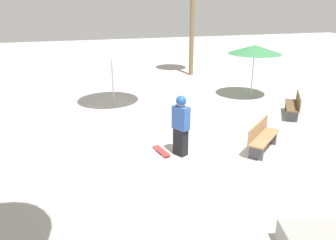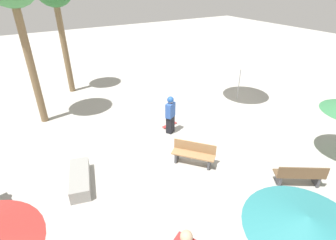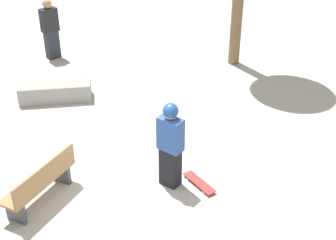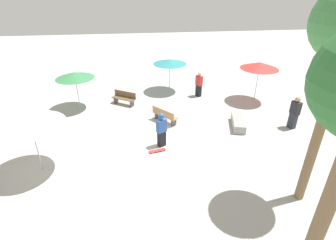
{
  "view_description": "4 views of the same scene",
  "coord_description": "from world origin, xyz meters",
  "px_view_note": "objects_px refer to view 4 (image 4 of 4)",
  "views": [
    {
      "loc": [
        -3.73,
        -7.53,
        4.17
      ],
      "look_at": [
        -1.41,
        0.34,
        1.14
      ],
      "focal_mm": 35.0,
      "sensor_mm": 36.0,
      "label": 1
    },
    {
      "loc": [
        7.66,
        -4.81,
        6.21
      ],
      "look_at": [
        -0.7,
        0.18,
        0.85
      ],
      "focal_mm": 28.0,
      "sensor_mm": 36.0,
      "label": 2
    },
    {
      "loc": [
        1.83,
        7.11,
        5.6
      ],
      "look_at": [
        -1.08,
        0.16,
        1.23
      ],
      "focal_mm": 50.0,
      "sensor_mm": 36.0,
      "label": 3
    },
    {
      "loc": [
        -11.67,
        1.51,
        7.14
      ],
      "look_at": [
        -0.92,
        0.16,
        1.35
      ],
      "focal_mm": 28.0,
      "sensor_mm": 36.0,
      "label": 4
    }
  ],
  "objects_px": {
    "bystander_watching": "(294,113)",
    "skater_main": "(162,129)",
    "shade_umbrella_red": "(260,66)",
    "bench_near": "(165,115)",
    "shade_umbrella_white": "(29,121)",
    "shade_umbrella_teal": "(170,62)",
    "concrete_ledge": "(238,123)",
    "bystander_far": "(199,84)",
    "bench_far": "(124,98)",
    "shade_umbrella_green": "(75,75)",
    "skateboard": "(157,151)"
  },
  "relations": [
    {
      "from": "shade_umbrella_white",
      "to": "shade_umbrella_teal",
      "type": "xyz_separation_m",
      "value": [
        8.3,
        -6.57,
        -0.2
      ]
    },
    {
      "from": "shade_umbrella_white",
      "to": "bystander_far",
      "type": "height_order",
      "value": "shade_umbrella_white"
    },
    {
      "from": "bench_near",
      "to": "bench_far",
      "type": "bearing_deg",
      "value": 179.46
    },
    {
      "from": "concrete_ledge",
      "to": "shade_umbrella_teal",
      "type": "bearing_deg",
      "value": 27.84
    },
    {
      "from": "shade_umbrella_white",
      "to": "shade_umbrella_red",
      "type": "distance_m",
      "value": 13.32
    },
    {
      "from": "skater_main",
      "to": "shade_umbrella_teal",
      "type": "height_order",
      "value": "shade_umbrella_teal"
    },
    {
      "from": "shade_umbrella_red",
      "to": "bench_far",
      "type": "bearing_deg",
      "value": 86.84
    },
    {
      "from": "bench_near",
      "to": "shade_umbrella_green",
      "type": "distance_m",
      "value": 5.98
    },
    {
      "from": "concrete_ledge",
      "to": "bench_near",
      "type": "distance_m",
      "value": 4.08
    },
    {
      "from": "skateboard",
      "to": "concrete_ledge",
      "type": "relative_size",
      "value": 0.43
    },
    {
      "from": "shade_umbrella_green",
      "to": "shade_umbrella_teal",
      "type": "distance_m",
      "value": 6.4
    },
    {
      "from": "skateboard",
      "to": "bench_near",
      "type": "height_order",
      "value": "bench_near"
    },
    {
      "from": "concrete_ledge",
      "to": "bystander_watching",
      "type": "height_order",
      "value": "bystander_watching"
    },
    {
      "from": "concrete_ledge",
      "to": "bench_far",
      "type": "height_order",
      "value": "bench_far"
    },
    {
      "from": "bench_near",
      "to": "shade_umbrella_white",
      "type": "height_order",
      "value": "shade_umbrella_white"
    },
    {
      "from": "shade_umbrella_green",
      "to": "shade_umbrella_red",
      "type": "relative_size",
      "value": 0.89
    },
    {
      "from": "bench_far",
      "to": "shade_umbrella_red",
      "type": "bearing_deg",
      "value": -150.29
    },
    {
      "from": "skater_main",
      "to": "bench_near",
      "type": "bearing_deg",
      "value": -130.29
    },
    {
      "from": "shade_umbrella_red",
      "to": "bench_near",
      "type": "bearing_deg",
      "value": 109.99
    },
    {
      "from": "skater_main",
      "to": "bystander_watching",
      "type": "xyz_separation_m",
      "value": [
        0.87,
        -7.22,
        -0.03
      ]
    },
    {
      "from": "skater_main",
      "to": "shade_umbrella_white",
      "type": "xyz_separation_m",
      "value": [
        -1.2,
        5.24,
        1.41
      ]
    },
    {
      "from": "skateboard",
      "to": "shade_umbrella_teal",
      "type": "relative_size",
      "value": 0.35
    },
    {
      "from": "shade_umbrella_red",
      "to": "skater_main",
      "type": "bearing_deg",
      "value": 124.64
    },
    {
      "from": "bench_near",
      "to": "shade_umbrella_red",
      "type": "distance_m",
      "value": 7.0
    },
    {
      "from": "bench_far",
      "to": "shade_umbrella_green",
      "type": "distance_m",
      "value": 3.28
    },
    {
      "from": "bench_near",
      "to": "shade_umbrella_red",
      "type": "relative_size",
      "value": 0.58
    },
    {
      "from": "bystander_far",
      "to": "shade_umbrella_red",
      "type": "bearing_deg",
      "value": 43.07
    },
    {
      "from": "bench_far",
      "to": "bystander_watching",
      "type": "distance_m",
      "value": 10.08
    },
    {
      "from": "bench_near",
      "to": "shade_umbrella_green",
      "type": "relative_size",
      "value": 0.65
    },
    {
      "from": "concrete_ledge",
      "to": "bench_near",
      "type": "xyz_separation_m",
      "value": [
        1.0,
        3.95,
        0.2
      ]
    },
    {
      "from": "bench_far",
      "to": "shade_umbrella_green",
      "type": "bearing_deg",
      "value": 36.78
    },
    {
      "from": "bench_near",
      "to": "shade_umbrella_teal",
      "type": "height_order",
      "value": "shade_umbrella_teal"
    },
    {
      "from": "skateboard",
      "to": "bystander_far",
      "type": "relative_size",
      "value": 0.48
    },
    {
      "from": "shade_umbrella_green",
      "to": "shade_umbrella_white",
      "type": "bearing_deg",
      "value": 174.95
    },
    {
      "from": "bench_far",
      "to": "bystander_far",
      "type": "relative_size",
      "value": 0.92
    },
    {
      "from": "bench_near",
      "to": "bystander_watching",
      "type": "height_order",
      "value": "bystander_watching"
    },
    {
      "from": "concrete_ledge",
      "to": "shade_umbrella_teal",
      "type": "distance_m",
      "value": 6.79
    },
    {
      "from": "concrete_ledge",
      "to": "bystander_far",
      "type": "height_order",
      "value": "bystander_far"
    },
    {
      "from": "shade_umbrella_white",
      "to": "shade_umbrella_green",
      "type": "relative_size",
      "value": 1.15
    },
    {
      "from": "shade_umbrella_green",
      "to": "bystander_watching",
      "type": "height_order",
      "value": "shade_umbrella_green"
    },
    {
      "from": "shade_umbrella_white",
      "to": "bench_near",
      "type": "bearing_deg",
      "value": -57.87
    },
    {
      "from": "bystander_watching",
      "to": "skater_main",
      "type": "bearing_deg",
      "value": 79.57
    },
    {
      "from": "bench_far",
      "to": "shade_umbrella_red",
      "type": "distance_m",
      "value": 8.87
    },
    {
      "from": "shade_umbrella_green",
      "to": "bench_far",
      "type": "bearing_deg",
      "value": -86.08
    },
    {
      "from": "bench_near",
      "to": "shade_umbrella_teal",
      "type": "distance_m",
      "value": 5.14
    },
    {
      "from": "bench_near",
      "to": "bystander_watching",
      "type": "bearing_deg",
      "value": 37.27
    },
    {
      "from": "bench_near",
      "to": "shade_umbrella_teal",
      "type": "xyz_separation_m",
      "value": [
        4.75,
        -0.92,
        1.73
      ]
    },
    {
      "from": "shade_umbrella_red",
      "to": "bystander_far",
      "type": "height_order",
      "value": "shade_umbrella_red"
    },
    {
      "from": "concrete_ledge",
      "to": "shade_umbrella_white",
      "type": "bearing_deg",
      "value": 104.85
    },
    {
      "from": "shade_umbrella_teal",
      "to": "skater_main",
      "type": "bearing_deg",
      "value": 169.38
    }
  ]
}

